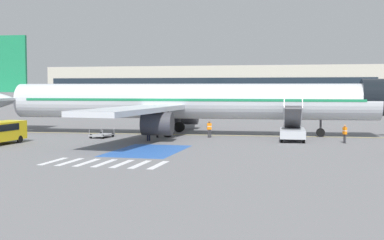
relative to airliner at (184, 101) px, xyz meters
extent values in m
plane|color=slate|center=(0.72, 0.48, -3.37)|extent=(600.00, 600.00, 0.00)
cube|color=gold|center=(0.68, 0.05, -3.37)|extent=(80.44, 5.65, 0.01)
cube|color=#2856A8|center=(0.68, -13.74, -3.37)|extent=(5.02, 8.46, 0.01)
cube|color=silver|center=(-3.52, -20.65, -3.37)|extent=(0.44, 3.60, 0.01)
cube|color=silver|center=(-2.32, -20.65, -3.37)|extent=(0.44, 3.60, 0.01)
cube|color=silver|center=(-1.12, -20.65, -3.37)|extent=(0.44, 3.60, 0.01)
cube|color=silver|center=(0.08, -20.65, -3.37)|extent=(0.44, 3.60, 0.01)
cube|color=silver|center=(1.28, -20.65, -3.37)|extent=(0.44, 3.60, 0.01)
cube|color=silver|center=(2.48, -20.65, -3.37)|extent=(0.44, 3.60, 0.01)
cube|color=silver|center=(3.68, -20.65, -3.37)|extent=(0.44, 3.60, 0.01)
cylinder|color=#B7BCC4|center=(0.68, 0.05, 0.03)|extent=(36.77, 6.00, 3.53)
cylinder|color=black|center=(18.24, 1.24, 0.47)|extent=(2.35, 3.70, 3.56)
cube|color=#197A4C|center=(0.68, 0.05, 0.20)|extent=(33.85, 5.87, 0.24)
cube|color=#B7BCC4|center=(-3.29, 8.41, -0.50)|extent=(7.54, 17.04, 0.44)
cylinder|color=#38383D|center=(-1.56, 6.96, -1.79)|extent=(2.83, 2.25, 2.07)
cube|color=#B7BCC4|center=(-2.13, -8.78, -0.50)|extent=(5.41, 16.78, 0.44)
cylinder|color=#38383D|center=(-0.60, -7.11, -1.79)|extent=(2.83, 2.25, 2.07)
cube|color=#197A4C|center=(-19.44, -1.32, 3.92)|extent=(4.95, 0.69, 6.02)
cube|color=#B7BCC4|center=(-19.13, 2.06, 0.20)|extent=(3.55, 5.85, 0.24)
cylinder|color=#38383D|center=(13.46, 0.91, -1.64)|extent=(0.20, 0.20, 2.63)
cylinder|color=black|center=(13.46, 0.91, -2.95)|extent=(0.86, 0.34, 0.84)
cylinder|color=#38383D|center=(-1.23, 2.79, -1.66)|extent=(0.24, 0.24, 2.32)
cylinder|color=black|center=(-1.23, 2.79, -2.82)|extent=(1.14, 0.67, 1.10)
cylinder|color=#38383D|center=(-0.84, -2.93, -1.66)|extent=(0.24, 0.24, 2.32)
cylinder|color=black|center=(-0.84, -2.93, -2.82)|extent=(1.14, 0.67, 1.10)
cube|color=#ADB2BA|center=(11.02, -3.63, -2.67)|extent=(2.52, 4.94, 0.70)
cylinder|color=black|center=(9.97, -2.01, -3.02)|extent=(0.27, 0.71, 0.70)
cylinder|color=black|center=(11.84, -1.89, -3.02)|extent=(0.27, 0.71, 0.70)
cylinder|color=black|center=(10.20, -5.37, -3.02)|extent=(0.27, 0.71, 0.70)
cylinder|color=black|center=(12.07, -5.24, -3.02)|extent=(0.27, 0.71, 0.70)
cube|color=#4C4C51|center=(11.02, -3.63, -1.34)|extent=(1.71, 4.24, 2.12)
cube|color=#4C4C51|center=(10.87, -1.35, -0.35)|extent=(1.72, 1.21, 0.12)
cube|color=silver|center=(10.25, -3.68, -0.86)|extent=(0.36, 4.49, 2.83)
cube|color=silver|center=(11.79, -3.58, -0.86)|extent=(0.36, 4.49, 2.83)
cube|color=#38383D|center=(-8.60, 25.03, -2.59)|extent=(2.95, 8.46, 0.60)
cube|color=silver|center=(-8.38, 29.10, -2.09)|extent=(2.47, 1.98, 1.60)
cube|color=black|center=(-8.33, 30.02, -1.77)|extent=(2.00, 0.15, 0.70)
cylinder|color=#B7BCC4|center=(-8.63, 24.66, -1.07)|extent=(2.77, 5.87, 2.46)
cylinder|color=gold|center=(-8.63, 24.66, -1.07)|extent=(2.52, 0.49, 2.50)
cylinder|color=black|center=(-9.59, 28.80, -2.89)|extent=(0.33, 0.97, 0.96)
cylinder|color=black|center=(-7.22, 28.66, -2.89)|extent=(0.33, 0.97, 0.96)
cylinder|color=black|center=(-9.82, 24.63, -2.89)|extent=(0.33, 0.97, 0.96)
cylinder|color=black|center=(-7.44, 24.50, -2.89)|extent=(0.33, 0.97, 0.96)
cylinder|color=black|center=(-9.94, 22.32, -2.89)|extent=(0.33, 0.97, 0.96)
cylinder|color=black|center=(-7.57, 22.19, -2.89)|extent=(0.33, 0.97, 0.96)
cylinder|color=black|center=(-13.64, -10.90, -3.05)|extent=(0.23, 0.65, 0.64)
cylinder|color=black|center=(-11.87, -10.99, -3.05)|extent=(0.23, 0.65, 0.64)
cube|color=gray|center=(-6.87, -4.81, -3.11)|extent=(1.69, 2.70, 0.12)
cylinder|color=black|center=(-6.31, -5.89, -3.17)|extent=(0.13, 0.41, 0.40)
cylinder|color=black|center=(-7.58, -5.80, -3.17)|extent=(0.13, 0.41, 0.40)
cylinder|color=black|center=(-6.16, -3.82, -3.17)|extent=(0.13, 0.41, 0.40)
cylinder|color=black|center=(-7.43, -3.72, -3.17)|extent=(0.13, 0.41, 0.40)
cylinder|color=gray|center=(-6.27, -6.05, -2.78)|extent=(0.05, 0.05, 0.55)
cylinder|color=gray|center=(-7.65, -5.95, -2.78)|extent=(0.05, 0.05, 0.55)
cylinder|color=gray|center=(-6.10, -3.67, -2.78)|extent=(0.05, 0.05, 0.55)
cylinder|color=gray|center=(-7.47, -3.56, -2.78)|extent=(0.05, 0.05, 0.55)
cylinder|color=#2D2D33|center=(3.03, -2.42, -2.99)|extent=(0.14, 0.14, 0.78)
cylinder|color=#2D2D33|center=(3.19, -2.36, -2.99)|extent=(0.14, 0.14, 0.78)
cube|color=orange|center=(3.11, -2.39, -2.29)|extent=(0.47, 0.35, 0.61)
cube|color=silver|center=(3.11, -2.39, -2.29)|extent=(0.48, 0.37, 0.06)
sphere|color=brown|center=(3.11, -2.39, -1.88)|extent=(0.21, 0.21, 0.21)
cylinder|color=#191E38|center=(-1.48, -6.67, -2.97)|extent=(0.14, 0.14, 0.81)
cylinder|color=#191E38|center=(-1.65, -6.70, -2.97)|extent=(0.14, 0.14, 0.81)
cube|color=orange|center=(-1.56, -6.69, -2.24)|extent=(0.45, 0.28, 0.64)
cube|color=silver|center=(-1.56, -6.69, -2.24)|extent=(0.46, 0.30, 0.06)
sphere|color=#9E704C|center=(-1.56, -6.69, -1.82)|extent=(0.22, 0.22, 0.22)
cylinder|color=#2D2D33|center=(15.53, -4.78, -2.98)|extent=(0.14, 0.14, 0.78)
cylinder|color=#2D2D33|center=(15.46, -4.63, -2.98)|extent=(0.14, 0.14, 0.78)
cube|color=orange|center=(15.49, -4.70, -2.28)|extent=(0.38, 0.47, 0.62)
cube|color=silver|center=(15.49, -4.70, -2.28)|extent=(0.40, 0.49, 0.06)
sphere|color=#9E704C|center=(15.49, -4.70, -1.86)|extent=(0.21, 0.21, 0.21)
cylinder|color=black|center=(-1.65, -3.65, -2.95)|extent=(0.14, 0.14, 0.84)
cylinder|color=black|center=(-1.75, -3.51, -2.95)|extent=(0.14, 0.14, 0.84)
cube|color=orange|center=(-1.70, -3.58, -2.20)|extent=(0.43, 0.47, 0.66)
cube|color=silver|center=(-1.70, -3.58, -2.20)|extent=(0.45, 0.48, 0.06)
sphere|color=brown|center=(-1.70, -3.58, -1.76)|extent=(0.23, 0.23, 0.23)
cube|color=#B2AD9E|center=(-10.41, 63.17, 1.24)|extent=(72.09, 12.00, 9.24)
cube|color=#19232D|center=(-10.41, 57.12, 1.71)|extent=(69.21, 0.10, 3.23)
camera|label=1|loc=(13.48, -52.23, 1.52)|focal=50.00mm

